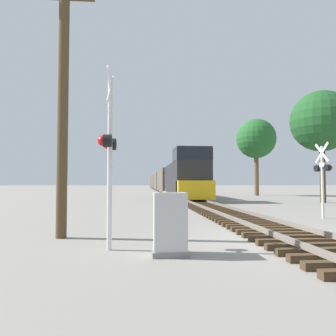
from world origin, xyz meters
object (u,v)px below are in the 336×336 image
crossing_signal_near (109,148)px  utility_pole (63,102)px  crossing_signal_far (323,172)px  tree_far_right (321,121)px  tree_mid_background (256,139)px  freight_train (162,181)px  relay_cabinet (170,224)px

crossing_signal_near → utility_pole: size_ratio=0.56×
crossing_signal_far → tree_far_right: bearing=-36.7°
utility_pole → tree_mid_background: size_ratio=0.80×
crossing_signal_far → tree_far_right: (6.53, 11.30, 4.56)m
tree_mid_background → tree_far_right: bearing=-89.3°
utility_pole → tree_mid_background: tree_mid_background is taller
crossing_signal_far → tree_mid_background: size_ratio=0.35×
freight_train → tree_far_right: bearing=-75.9°
crossing_signal_far → crossing_signal_near: bearing=117.7°
freight_train → crossing_signal_far: size_ratio=25.20×
freight_train → relay_cabinet: bearing=-93.5°
freight_train → tree_mid_background: size_ratio=8.92×
freight_train → crossing_signal_far: freight_train is taller
relay_cabinet → tree_far_right: bearing=52.2°
tree_mid_background → relay_cabinet: bearing=-112.9°
freight_train → tree_far_right: tree_far_right is taller
freight_train → utility_pole: 57.86m
crossing_signal_far → utility_pole: bearing=105.7°
tree_far_right → tree_mid_background: tree_mid_background is taller
freight_train → tree_far_right: size_ratio=9.46×
relay_cabinet → tree_mid_background: (13.94, 32.94, 6.49)m
crossing_signal_near → utility_pole: 2.86m
crossing_signal_near → relay_cabinet: size_ratio=3.14×
tree_far_right → crossing_signal_near: bearing=-131.7°
crossing_signal_near → utility_pole: bearing=-135.7°
crossing_signal_near → crossing_signal_far: bearing=128.7°
freight_train → crossing_signal_far: 53.25m
freight_train → utility_pole: (-6.61, -57.44, 2.07)m
tree_far_right → freight_train: bearing=104.1°
freight_train → crossing_signal_near: size_ratio=19.83×
crossing_signal_far → utility_pole: 11.59m
crossing_signal_far → tree_mid_background: 27.30m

